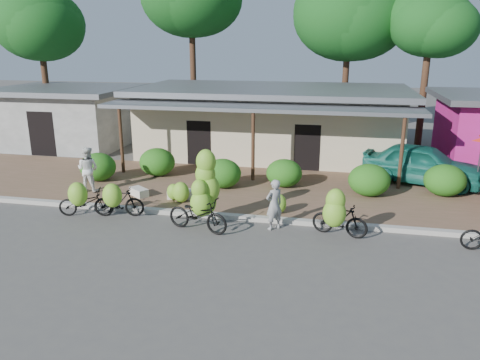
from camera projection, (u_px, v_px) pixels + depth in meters
The scene contains 26 objects.
ground at pixel (214, 244), 13.12m from camera, with size 100.00×100.00×0.00m, color #514E4B.
sidewalk at pixel (248, 189), 17.79m from camera, with size 60.00×6.00×0.12m, color brown.
curb at pixel (230, 216), 14.97m from camera, with size 60.00×0.25×0.15m, color #A8A399.
shop_main at pixel (271, 121), 22.88m from camera, with size 13.00×8.50×3.35m.
shop_grey at pixel (68, 116), 25.14m from camera, with size 7.00×6.00×3.15m.
tree_back_left at pixel (37, 23), 26.28m from camera, with size 5.14×5.01×8.39m.
tree_center_right at pixel (346, 14), 26.07m from camera, with size 6.28×6.24×9.35m.
tree_near_right at pixel (427, 22), 23.56m from camera, with size 4.32×4.12×8.03m.
hedge_0 at pixel (98, 167), 18.56m from camera, with size 1.44×1.29×1.12m, color #155C15.
hedge_1 at pixel (157, 162), 19.25m from camera, with size 1.47×1.33×1.15m, color #155C15.
hedge_2 at pixel (223, 173), 17.67m from camera, with size 1.42×1.28×1.11m, color #155C15.
hedge_3 at pixel (284, 173), 17.78m from camera, with size 1.37×1.23×1.07m, color #155C15.
hedge_4 at pixel (369, 180), 16.72m from camera, with size 1.48×1.34×1.16m, color #155C15.
hedge_5 at pixel (445, 180), 16.72m from camera, with size 1.46×1.32×1.14m, color #155C15.
bike_far_left at pixel (84, 201), 14.99m from camera, with size 1.80×1.39×1.33m.
bike_left at pixel (117, 200), 14.89m from camera, with size 1.68×1.28×1.30m.
bike_center at pixel (202, 200), 14.01m from camera, with size 2.08×1.41×2.39m.
bike_right at pixel (338, 216), 13.31m from camera, with size 1.71×1.34×1.60m.
loose_banana_a at pixel (174, 192), 16.34m from camera, with size 0.46×0.39×0.58m, color #7FBB2E.
loose_banana_b at pixel (181, 192), 16.07m from camera, with size 0.58×0.49×0.73m, color #7FBB2E.
loose_banana_c at pixel (278, 204), 15.04m from camera, with size 0.53×0.45×0.66m, color #7FBB2E.
sack_near at pixel (180, 194), 16.55m from camera, with size 0.85×0.40×0.30m, color beige.
sack_far at pixel (139, 192), 16.82m from camera, with size 0.75×0.38×0.28m, color beige.
vendor at pixel (274, 205), 13.95m from camera, with size 0.57×0.37×1.56m, color gray.
bystander at pixel (88, 169), 17.17m from camera, with size 0.81×0.63×1.67m, color white.
teal_van at pixel (423, 164), 18.14m from camera, with size 1.83×4.54×1.55m, color #176859.
Camera 1 is at (3.21, -11.65, 5.45)m, focal length 35.00 mm.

